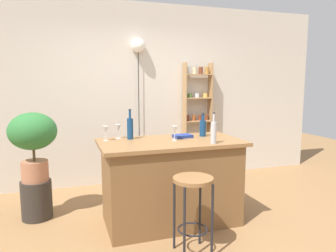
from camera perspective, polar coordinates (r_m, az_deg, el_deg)
The scene contains 15 objects.
ground at distance 3.57m, azimuth 2.13°, elevation -18.61°, with size 12.00×12.00×0.00m, color olive.
back_wall at distance 5.07m, azimuth -5.56°, elevation 5.73°, with size 6.40×0.10×2.80m, color beige.
kitchen_counter at distance 3.65m, azimuth 0.50°, elevation -9.90°, with size 1.58×0.82×0.95m.
bar_stool at distance 2.99m, azimuth 4.49°, elevation -12.51°, with size 0.37×0.37×0.73m.
spice_shelf at distance 5.26m, azimuth 5.27°, elevation 1.56°, with size 0.47×0.16×1.90m.
plant_stool at distance 4.12m, azimuth -22.50°, elevation -12.08°, with size 0.35×0.35×0.45m, color #2D2823.
potted_plant at distance 3.93m, azimuth -23.08°, elevation -1.94°, with size 0.54×0.48×0.80m.
bottle_olive_oil at distance 3.63m, azimuth -6.81°, elevation -0.33°, with size 0.07×0.07×0.34m.
bottle_soda_blue at distance 3.82m, azimuth 6.25°, elevation -0.29°, with size 0.08×0.08×0.28m.
bottle_sauce_amber at distance 3.38m, azimuth 8.19°, elevation -1.05°, with size 0.06×0.06×0.33m.
wine_glass_left at distance 3.58m, azimuth -11.14°, elevation -0.76°, with size 0.07×0.07×0.16m.
wine_glass_center at distance 3.68m, azimuth -8.95°, elevation -0.45°, with size 0.07×0.07×0.16m.
wine_glass_right at distance 3.53m, azimuth 1.18°, elevation -0.74°, with size 0.07×0.07×0.16m.
cookbook at distance 3.72m, azimuth 2.64°, elevation -1.82°, with size 0.21×0.15×0.04m, color navy.
pendant_globe_light at distance 4.98m, azimuth -5.43°, elevation 13.86°, with size 0.22×0.22×2.25m.
Camera 1 is at (-1.12, -2.99, 1.60)m, focal length 33.97 mm.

